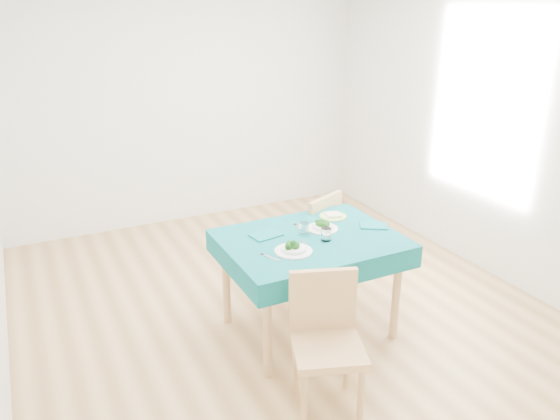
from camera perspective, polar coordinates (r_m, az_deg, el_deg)
name	(u,v)px	position (r m, az deg, el deg)	size (l,w,h in m)	color
room_shell	(280,146)	(3.99, 0.00, 6.69)	(4.02, 4.52, 2.73)	olive
table	(309,285)	(4.06, 3.09, -7.80)	(1.24, 0.94, 0.76)	#085659
chair_near	(328,336)	(3.26, 5.07, -13.00)	(0.41, 0.45, 1.03)	tan
chair_far	(306,228)	(4.66, 2.78, -1.93)	(0.42, 0.46, 1.04)	tan
bowl_near	(294,247)	(3.66, 1.42, -3.85)	(0.26, 0.26, 0.08)	white
bowl_far	(322,225)	(4.02, 4.46, -1.57)	(0.23, 0.23, 0.07)	white
fork_near	(270,257)	(3.59, -1.03, -4.96)	(0.02, 0.17, 0.00)	silver
knife_near	(306,245)	(3.78, 2.69, -3.64)	(0.01, 0.19, 0.00)	silver
fork_far	(298,228)	(4.05, 1.94, -1.87)	(0.02, 0.16, 0.00)	silver
knife_far	(368,226)	(4.13, 9.22, -1.70)	(0.01, 0.18, 0.00)	silver
napkin_near	(266,235)	(3.92, -1.47, -2.62)	(0.22, 0.15, 0.01)	#0B6063
napkin_far	(374,226)	(4.13, 9.75, -1.62)	(0.20, 0.14, 0.01)	#0B6063
tumbler_center	(304,228)	(3.93, 2.48, -1.94)	(0.07, 0.07, 0.09)	white
tumbler_side	(326,234)	(3.84, 4.83, -2.55)	(0.07, 0.07, 0.09)	white
side_plate	(333,216)	(4.27, 5.56, -0.66)	(0.21, 0.21, 0.01)	#ABDA6A
bread_slice	(333,215)	(4.27, 5.57, -0.49)	(0.11, 0.11, 0.02)	beige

